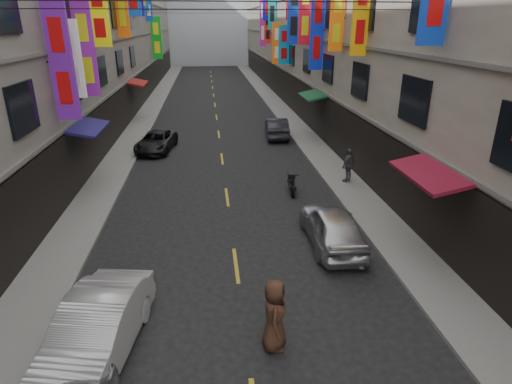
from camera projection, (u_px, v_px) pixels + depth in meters
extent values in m
cube|color=slate|center=(145.00, 118.00, 35.72)|extent=(2.00, 90.00, 0.12)
cube|color=slate|center=(286.00, 115.00, 36.97)|extent=(2.00, 90.00, 0.12)
cube|color=black|center=(131.00, 101.00, 35.09)|extent=(0.12, 85.50, 3.00)
cube|color=#66635E|center=(129.00, 80.00, 34.46)|extent=(0.16, 90.00, 0.14)
cube|color=#66635E|center=(124.00, 38.00, 33.28)|extent=(0.16, 90.00, 0.14)
cube|color=black|center=(297.00, 98.00, 36.54)|extent=(0.12, 85.50, 3.00)
cube|color=#66635E|center=(298.00, 78.00, 35.91)|extent=(0.16, 90.00, 0.14)
cube|color=#66635E|center=(299.00, 37.00, 34.73)|extent=(0.16, 90.00, 0.14)
cube|color=silver|center=(207.00, 2.00, 78.48)|extent=(18.00, 8.00, 22.00)
cube|color=#5F1A91|center=(61.00, 62.00, 17.00)|extent=(0.92, 0.18, 4.60)
cylinder|color=black|center=(60.00, 62.00, 17.00)|extent=(1.02, 0.08, 0.08)
cube|color=white|center=(73.00, 60.00, 18.76)|extent=(0.76, 0.18, 3.32)
cylinder|color=black|center=(72.00, 60.00, 18.75)|extent=(0.86, 0.08, 0.08)
cube|color=orange|center=(361.00, 13.00, 19.76)|extent=(0.76, 0.18, 3.82)
cylinder|color=black|center=(362.00, 13.00, 19.77)|extent=(0.86, 0.08, 0.08)
cube|color=#811B95|center=(86.00, 49.00, 20.65)|extent=(0.87, 0.18, 4.42)
cylinder|color=black|center=(85.00, 49.00, 20.64)|extent=(0.97, 0.08, 0.08)
cube|color=orange|center=(337.00, 18.00, 23.33)|extent=(0.78, 0.18, 3.46)
cylinder|color=black|center=(338.00, 18.00, 23.34)|extent=(0.88, 0.08, 0.08)
cube|color=#F3EE0C|center=(98.00, 13.00, 23.11)|extent=(1.04, 0.18, 3.51)
cylinder|color=black|center=(98.00, 13.00, 23.10)|extent=(1.14, 0.08, 0.08)
cube|color=#1026BF|center=(317.00, 30.00, 27.38)|extent=(0.87, 0.18, 4.95)
cylinder|color=black|center=(318.00, 30.00, 27.39)|extent=(0.97, 0.08, 0.08)
cube|color=red|center=(305.00, 10.00, 30.25)|extent=(0.90, 0.18, 4.60)
cylinder|color=black|center=(306.00, 10.00, 30.25)|extent=(1.00, 0.08, 0.08)
cube|color=#0F33B7|center=(294.00, 11.00, 33.84)|extent=(1.00, 0.18, 5.04)
cylinder|color=black|center=(295.00, 11.00, 33.85)|extent=(1.10, 0.08, 0.08)
cube|color=#0D72A0|center=(284.00, 45.00, 38.79)|extent=(0.98, 0.18, 3.36)
cylinder|color=black|center=(284.00, 45.00, 38.80)|extent=(1.08, 0.08, 0.08)
cube|color=#EB5E0D|center=(277.00, 43.00, 42.41)|extent=(0.96, 0.18, 3.90)
cylinder|color=black|center=(278.00, 43.00, 42.42)|extent=(1.06, 0.08, 0.08)
cube|color=#0D8B9C|center=(272.00, 1.00, 44.82)|extent=(0.82, 0.18, 5.55)
cylinder|color=black|center=(273.00, 1.00, 44.83)|extent=(0.92, 0.08, 0.08)
cube|color=#0E3CAC|center=(148.00, 1.00, 45.46)|extent=(0.71, 0.18, 4.05)
cylinder|color=black|center=(148.00, 1.00, 45.45)|extent=(0.81, 0.08, 0.08)
cube|color=red|center=(268.00, 28.00, 48.95)|extent=(0.78, 0.18, 3.47)
cylinder|color=black|center=(268.00, 28.00, 48.96)|extent=(0.88, 0.08, 0.08)
cube|color=#0C8C19|center=(157.00, 38.00, 50.08)|extent=(1.13, 0.18, 4.69)
cylinder|color=black|center=(156.00, 38.00, 50.07)|extent=(1.23, 0.08, 0.08)
cube|color=#991B98|center=(263.00, 22.00, 52.84)|extent=(0.77, 0.18, 5.83)
cylinder|color=black|center=(263.00, 22.00, 52.85)|extent=(0.87, 0.08, 0.08)
cube|color=maroon|center=(430.00, 173.00, 13.76)|extent=(1.39, 3.20, 0.41)
cube|color=navy|center=(88.00, 127.00, 19.83)|extent=(1.39, 3.20, 0.41)
cube|color=#15502A|center=(313.00, 95.00, 28.53)|extent=(1.39, 3.20, 0.41)
cube|color=maroon|center=(137.00, 82.00, 34.60)|extent=(1.39, 3.20, 0.41)
cylinder|color=black|center=(224.00, 1.00, 14.87)|extent=(14.00, 0.04, 0.04)
cylinder|color=black|center=(211.00, 10.00, 40.58)|extent=(14.00, 0.04, 0.04)
cube|color=gold|center=(236.00, 265.00, 14.20)|extent=(0.12, 2.20, 0.01)
cube|color=gold|center=(227.00, 197.00, 19.74)|extent=(0.12, 2.20, 0.01)
cube|color=gold|center=(222.00, 159.00, 25.28)|extent=(0.12, 2.20, 0.01)
cube|color=gold|center=(219.00, 134.00, 30.83)|extent=(0.12, 2.20, 0.01)
cube|color=gold|center=(217.00, 117.00, 36.37)|extent=(0.12, 2.20, 0.01)
cube|color=gold|center=(215.00, 105.00, 41.91)|extent=(0.12, 2.20, 0.01)
cube|color=gold|center=(214.00, 95.00, 47.45)|extent=(0.12, 2.20, 0.01)
cube|color=gold|center=(213.00, 87.00, 52.99)|extent=(0.12, 2.20, 0.01)
cube|color=gold|center=(212.00, 81.00, 58.53)|extent=(0.12, 2.20, 0.01)
cube|color=gold|center=(211.00, 76.00, 64.07)|extent=(0.12, 2.20, 0.01)
cube|color=gold|center=(211.00, 72.00, 69.61)|extent=(0.12, 2.20, 0.01)
cylinder|color=black|center=(293.00, 192.00, 19.64)|extent=(0.17, 0.51, 0.50)
cylinder|color=black|center=(290.00, 182.00, 20.85)|extent=(0.17, 0.51, 0.50)
cube|color=black|center=(292.00, 184.00, 20.19)|extent=(0.42, 1.32, 0.18)
cube|color=black|center=(291.00, 175.00, 20.29)|extent=(0.37, 0.58, 0.22)
cylinder|color=black|center=(293.00, 182.00, 19.57)|extent=(0.11, 0.36, 0.88)
cylinder|color=black|center=(293.00, 175.00, 19.44)|extent=(0.50, 0.11, 0.06)
imported|color=silver|center=(96.00, 331.00, 10.05)|extent=(2.29, 4.72, 1.49)
imported|color=black|center=(156.00, 141.00, 26.68)|extent=(2.59, 4.52, 1.19)
imported|color=silver|center=(332.00, 226.00, 15.27)|extent=(1.76, 4.29, 1.46)
imported|color=#292830|center=(276.00, 128.00, 29.79)|extent=(1.70, 4.18, 1.35)
imported|color=#535355|center=(349.00, 165.00, 21.03)|extent=(1.13, 1.06, 1.70)
imported|color=#45291B|center=(274.00, 315.00, 10.29)|extent=(0.76, 1.01, 1.89)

